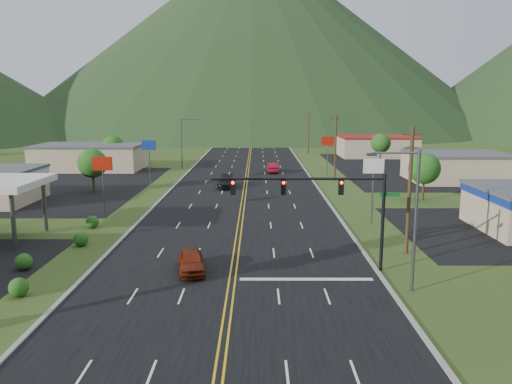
{
  "coord_description": "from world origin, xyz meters",
  "views": [
    {
      "loc": [
        1.67,
        -20.07,
        11.81
      ],
      "look_at": [
        1.58,
        20.47,
        4.5
      ],
      "focal_mm": 35.0,
      "sensor_mm": 36.0,
      "label": 1
    }
  ],
  "objects_px": {
    "traffic_signal": "(326,197)",
    "car_dark_mid": "(226,182)",
    "streetlight_east": "(411,211)",
    "car_red_far": "(273,168)",
    "streetlight_west": "(183,140)",
    "car_red_near": "(191,262)"
  },
  "relations": [
    {
      "from": "traffic_signal",
      "to": "car_dark_mid",
      "type": "xyz_separation_m",
      "value": [
        -9.17,
        34.77,
        -4.55
      ]
    },
    {
      "from": "car_dark_mid",
      "to": "streetlight_east",
      "type": "bearing_deg",
      "value": -69.48
    },
    {
      "from": "traffic_signal",
      "to": "car_dark_mid",
      "type": "relative_size",
      "value": 2.44
    },
    {
      "from": "streetlight_east",
      "to": "car_red_near",
      "type": "height_order",
      "value": "streetlight_east"
    },
    {
      "from": "traffic_signal",
      "to": "car_red_near",
      "type": "distance_m",
      "value": 10.5
    },
    {
      "from": "streetlight_west",
      "to": "car_dark_mid",
      "type": "relative_size",
      "value": 1.68
    },
    {
      "from": "streetlight_east",
      "to": "streetlight_west",
      "type": "relative_size",
      "value": 1.0
    },
    {
      "from": "streetlight_west",
      "to": "car_red_near",
      "type": "relative_size",
      "value": 2.01
    },
    {
      "from": "traffic_signal",
      "to": "car_dark_mid",
      "type": "height_order",
      "value": "traffic_signal"
    },
    {
      "from": "streetlight_east",
      "to": "car_red_far",
      "type": "relative_size",
      "value": 1.81
    },
    {
      "from": "car_red_near",
      "to": "car_dark_mid",
      "type": "relative_size",
      "value": 0.83
    },
    {
      "from": "car_red_near",
      "to": "traffic_signal",
      "type": "bearing_deg",
      "value": -6.96
    },
    {
      "from": "traffic_signal",
      "to": "streetlight_east",
      "type": "relative_size",
      "value": 1.46
    },
    {
      "from": "streetlight_east",
      "to": "streetlight_west",
      "type": "bearing_deg",
      "value": 110.86
    },
    {
      "from": "streetlight_east",
      "to": "traffic_signal",
      "type": "bearing_deg",
      "value": 139.61
    },
    {
      "from": "streetlight_east",
      "to": "car_dark_mid",
      "type": "relative_size",
      "value": 1.68
    },
    {
      "from": "streetlight_west",
      "to": "car_red_near",
      "type": "distance_m",
      "value": 57.28
    },
    {
      "from": "streetlight_west",
      "to": "car_red_far",
      "type": "bearing_deg",
      "value": -20.07
    },
    {
      "from": "streetlight_west",
      "to": "streetlight_east",
      "type": "bearing_deg",
      "value": -69.14
    },
    {
      "from": "streetlight_east",
      "to": "car_red_near",
      "type": "relative_size",
      "value": 2.01
    },
    {
      "from": "car_dark_mid",
      "to": "car_red_far",
      "type": "height_order",
      "value": "car_red_far"
    },
    {
      "from": "streetlight_west",
      "to": "traffic_signal",
      "type": "bearing_deg",
      "value": -72.03
    }
  ]
}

